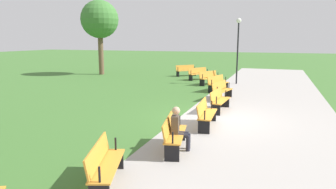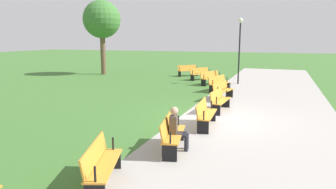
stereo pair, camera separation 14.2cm
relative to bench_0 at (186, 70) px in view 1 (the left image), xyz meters
The scene contains 14 objects.
ground_plane 13.45m from the bench_0, 21.51° to the left, with size 120.00×120.00×0.00m, color #3D6B2D.
path_paving 14.10m from the bench_0, 27.44° to the left, with size 41.88×5.83×0.01m, color #A39E99.
bench_0 is the anchor object (origin of this frame).
bench_1 2.49m from the bench_0, 38.67° to the left, with size 1.68×1.37×0.89m.
bench_2 4.97m from the bench_0, 34.79° to the left, with size 1.74×1.21×0.89m.
bench_3 7.43m from the bench_0, 30.91° to the left, with size 1.78×1.02×0.89m.
bench_4 9.86m from the bench_0, 27.04° to the left, with size 1.78×0.81×0.89m.
bench_5 12.24m from the bench_0, 23.17° to the left, with size 1.75×0.59×0.89m.
bench_6 14.57m from the bench_0, 19.30° to the left, with size 1.75×0.59×0.89m.
bench_7 16.83m from the bench_0, 15.44° to the left, with size 1.78×0.81×0.89m.
bench_8 19.02m from the bench_0, 11.58° to the left, with size 1.78×1.02×0.89m.
person_seated 16.80m from the bench_0, 15.93° to the left, with size 0.40×0.57×1.20m.
tree_2 8.33m from the bench_0, 79.12° to the right, with size 3.13×3.13×6.18m.
lamp_post 5.97m from the bench_0, 55.77° to the left, with size 0.32×0.32×4.34m.
Camera 1 is at (11.15, 2.10, 2.99)m, focal length 32.21 mm.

